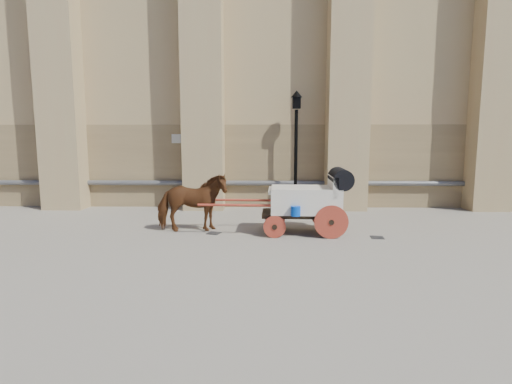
{
  "coord_description": "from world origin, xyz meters",
  "views": [
    {
      "loc": [
        1.12,
        -10.48,
        2.52
      ],
      "look_at": [
        0.91,
        0.04,
        1.09
      ],
      "focal_mm": 28.0,
      "sensor_mm": 36.0,
      "label": 1
    }
  ],
  "objects": [
    {
      "name": "ground",
      "position": [
        0.0,
        0.0,
        0.0
      ],
      "size": [
        90.0,
        90.0,
        0.0
      ],
      "primitive_type": "plane",
      "color": "slate",
      "rests_on": "ground"
    },
    {
      "name": "horse",
      "position": [
        -0.82,
        0.09,
        0.79
      ],
      "size": [
        1.98,
        1.12,
        1.58
      ],
      "primitive_type": "imported",
      "rotation": [
        0.0,
        0.0,
        1.72
      ],
      "color": "#5C3217",
      "rests_on": "ground"
    },
    {
      "name": "carriage",
      "position": [
        2.36,
        -0.03,
        0.94
      ],
      "size": [
        4.0,
        1.43,
        1.74
      ],
      "rotation": [
        0.0,
        0.0,
        -0.04
      ],
      "color": "black",
      "rests_on": "ground"
    },
    {
      "name": "street_lamp",
      "position": [
        2.22,
        3.39,
        2.21
      ],
      "size": [
        0.39,
        0.39,
        4.12
      ],
      "color": "black",
      "rests_on": "ground"
    },
    {
      "name": "drain_grate_near",
      "position": [
        -0.21,
        -0.13,
        0.01
      ],
      "size": [
        0.41,
        0.41,
        0.01
      ],
      "primitive_type": "cube",
      "rotation": [
        0.0,
        0.0,
        -0.34
      ],
      "color": "black",
      "rests_on": "ground"
    },
    {
      "name": "drain_grate_far",
      "position": [
        4.01,
        -0.51,
        0.01
      ],
      "size": [
        0.36,
        0.36,
        0.01
      ],
      "primitive_type": "cube",
      "rotation": [
        0.0,
        0.0,
        -0.12
      ],
      "color": "black",
      "rests_on": "ground"
    }
  ]
}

